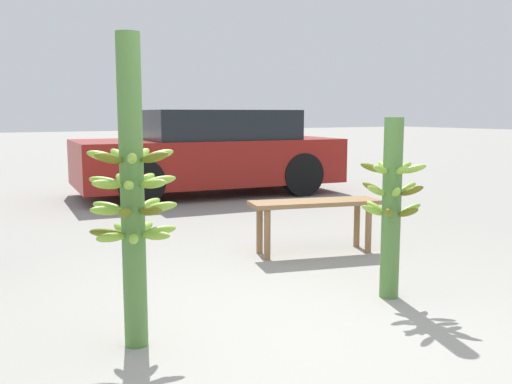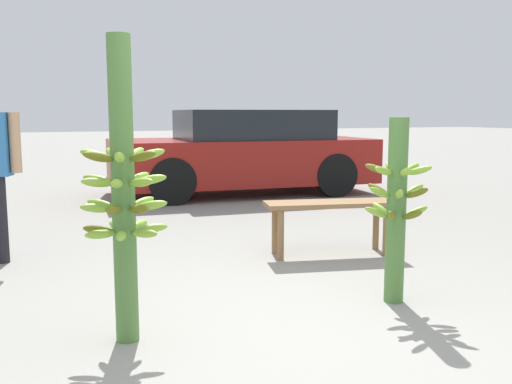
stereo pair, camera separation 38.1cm
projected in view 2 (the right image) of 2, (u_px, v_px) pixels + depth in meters
ground_plane at (291, 342)px, 3.29m from camera, size 80.00×80.00×0.00m
banana_stalk_left at (123, 192)px, 3.21m from camera, size 0.50×0.49×1.74m
banana_stalk_center at (396, 207)px, 3.92m from camera, size 0.46×0.46×1.29m
market_bench at (331, 211)px, 5.29m from camera, size 1.27×0.64×0.50m
parked_car at (244, 153)px, 9.32m from camera, size 4.35×2.20×1.37m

